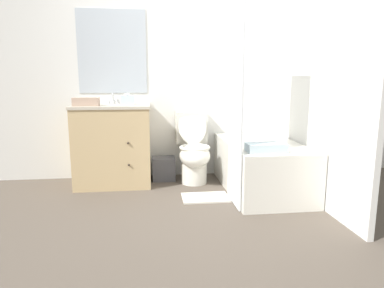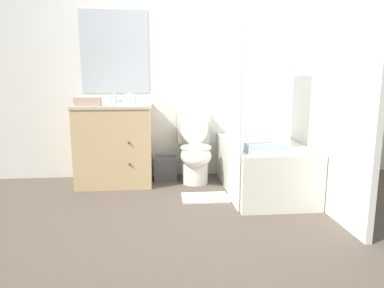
% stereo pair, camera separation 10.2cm
% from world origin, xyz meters
% --- Properties ---
extents(ground_plane, '(14.00, 14.00, 0.00)m').
position_xyz_m(ground_plane, '(0.00, 0.00, 0.00)').
color(ground_plane, brown).
extents(wall_back, '(8.00, 0.06, 2.50)m').
position_xyz_m(wall_back, '(-0.01, 1.50, 1.25)').
color(wall_back, silver).
rests_on(wall_back, ground_plane).
extents(wall_right, '(0.05, 2.48, 2.50)m').
position_xyz_m(wall_right, '(1.21, 0.74, 1.25)').
color(wall_right, silver).
rests_on(wall_right, ground_plane).
extents(vanity_cabinet, '(0.83, 0.61, 0.89)m').
position_xyz_m(vanity_cabinet, '(-0.77, 1.19, 0.46)').
color(vanity_cabinet, tan).
rests_on(vanity_cabinet, ground_plane).
extents(sink_faucet, '(0.14, 0.12, 0.12)m').
position_xyz_m(sink_faucet, '(-0.77, 1.39, 0.92)').
color(sink_faucet, silver).
rests_on(sink_faucet, vanity_cabinet).
extents(toilet, '(0.37, 0.63, 0.84)m').
position_xyz_m(toilet, '(0.13, 1.16, 0.37)').
color(toilet, silver).
rests_on(toilet, ground_plane).
extents(bathtub, '(0.74, 1.37, 0.52)m').
position_xyz_m(bathtub, '(0.80, 0.79, 0.26)').
color(bathtub, silver).
rests_on(bathtub, ground_plane).
extents(shower_curtain, '(0.02, 0.46, 1.99)m').
position_xyz_m(shower_curtain, '(0.42, 0.41, 1.00)').
color(shower_curtain, white).
rests_on(shower_curtain, ground_plane).
extents(wastebasket, '(0.26, 0.22, 0.27)m').
position_xyz_m(wastebasket, '(-0.21, 1.28, 0.13)').
color(wastebasket, '#4C4C51').
rests_on(wastebasket, ground_plane).
extents(tissue_box, '(0.14, 0.12, 0.12)m').
position_xyz_m(tissue_box, '(-0.60, 1.24, 0.94)').
color(tissue_box, silver).
rests_on(tissue_box, vanity_cabinet).
extents(hand_towel_folded, '(0.27, 0.13, 0.09)m').
position_xyz_m(hand_towel_folded, '(-1.01, 1.04, 0.93)').
color(hand_towel_folded, tan).
rests_on(hand_towel_folded, vanity_cabinet).
extents(bath_towel_folded, '(0.35, 0.19, 0.08)m').
position_xyz_m(bath_towel_folded, '(0.68, 0.30, 0.55)').
color(bath_towel_folded, silver).
rests_on(bath_towel_folded, bathtub).
extents(bath_mat, '(0.46, 0.30, 0.02)m').
position_xyz_m(bath_mat, '(0.17, 0.57, 0.01)').
color(bath_mat, silver).
rests_on(bath_mat, ground_plane).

